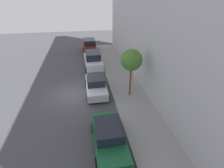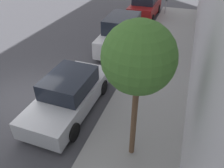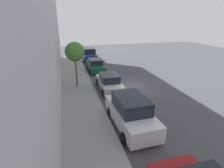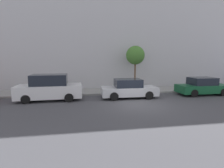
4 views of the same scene
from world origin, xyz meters
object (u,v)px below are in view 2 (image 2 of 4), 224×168
Objects in this scene: parked_sedan_third at (70,94)px; parking_meter_far at (166,3)px; parked_suv_fourth at (122,33)px; parked_suv_fifth at (145,5)px; street_tree at (139,59)px.

parked_sedan_third is 3.14× the size of parking_meter_far.
parked_sedan_third is at bearing -92.05° from parked_suv_fourth.
parked_suv_fifth is 3.35× the size of parking_meter_far.
parked_suv_fourth is at bearing -90.01° from parked_suv_fifth.
parking_meter_far is at bearing 77.74° from parked_suv_fourth.
parked_suv_fifth is at bearing 89.01° from parked_sedan_third.
street_tree reaches higher than parking_meter_far.
parked_sedan_third is at bearing 154.43° from street_tree.
street_tree is at bearing -70.44° from parked_suv_fourth.
parked_suv_fifth is 1.13× the size of street_tree.
parked_suv_fifth is at bearing 89.99° from parked_suv_fourth.
parked_sedan_third is 0.93× the size of parked_suv_fourth.
parking_meter_far is at bearing 26.49° from parked_suv_fifth.
parked_suv_fourth is 1.01× the size of parked_suv_fifth.
street_tree is at bearing -85.86° from parking_meter_far.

